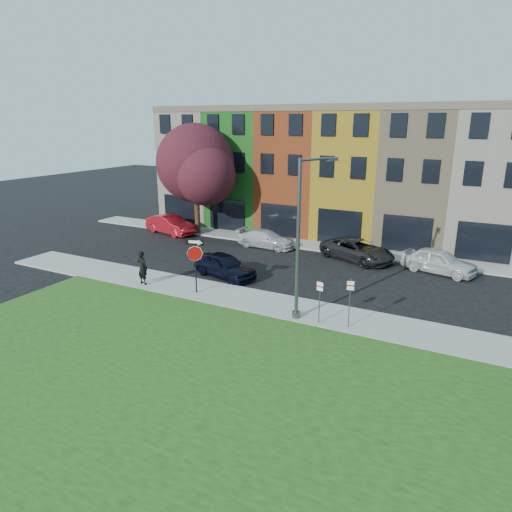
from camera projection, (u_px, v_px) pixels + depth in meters
The scene contains 16 objects.
ground at pixel (232, 325), 21.63m from camera, with size 120.00×120.00×0.00m, color black.
sidewalk_near at pixel (296, 309), 23.27m from camera, with size 40.00×3.00×0.12m, color gray.
sidewalk_far at pixel (297, 244), 35.68m from camera, with size 40.00×2.40×0.12m, color gray.
grass_park at pixel (368, 460), 12.97m from camera, with size 40.00×16.00×0.10m, color #214614.
rowhouse_block at pixel (331, 173), 39.29m from camera, with size 30.00×10.12×10.00m.
stop_sign at pixel (195, 254), 24.78m from camera, with size 1.03×0.28×3.09m.
man at pixel (142, 268), 26.46m from camera, with size 0.79×0.58×1.99m, color black.
sedan_near at pixel (225, 266), 28.05m from camera, with size 4.70×2.92×1.49m, color black.
parked_car_red at pixel (171, 225), 38.79m from camera, with size 5.12×2.76×1.60m, color maroon.
parked_car_silver at pixel (266, 239), 34.69m from camera, with size 4.56×1.96×1.31m, color #BCBCC1.
parked_car_dark at pixel (357, 250), 31.43m from camera, with size 5.85×4.32×1.48m, color black.
parked_car_white at pixel (439, 261), 28.84m from camera, with size 4.88×2.90×1.56m, color silver.
street_lamp at pixel (301, 240), 21.23m from camera, with size 1.25×2.43×7.61m.
parking_sign_a at pixel (350, 297), 20.77m from camera, with size 0.31×0.13×2.37m.
parking_sign_b at pixel (320, 296), 21.20m from camera, with size 0.32×0.11×2.14m.
tree_purple at pixel (197, 165), 37.24m from camera, with size 7.66×6.70×9.03m.
Camera 1 is at (10.16, -17.01, 9.34)m, focal length 32.00 mm.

